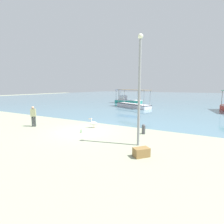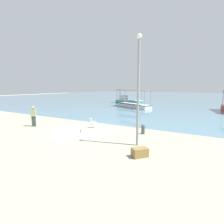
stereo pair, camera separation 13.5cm
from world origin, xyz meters
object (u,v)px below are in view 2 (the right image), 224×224
object	(u,v)px
pelican	(93,123)
glass_bottle	(81,131)
fishing_boat_near_right	(128,100)
lamp_post	(138,85)
fishing_boat_far_right	(134,104)
fisherman_standing	(33,116)
mooring_bollard	(143,129)
cargo_crate	(140,152)

from	to	relation	value
pelican	glass_bottle	xyz separation A→B (m)	(0.09, -1.68, -0.27)
fishing_boat_near_right	lamp_post	xyz separation A→B (m)	(10.70, -22.52, 2.76)
pelican	fishing_boat_near_right	bearing A→B (deg)	106.63
fishing_boat_far_right	glass_bottle	xyz separation A→B (m)	(2.51, -15.94, -0.40)
fishing_boat_near_right	glass_bottle	size ratio (longest dim) A/B	19.43
glass_bottle	fisherman_standing	bearing A→B (deg)	-175.74
lamp_post	mooring_bollard	world-z (taller)	lamp_post
fishing_boat_near_right	lamp_post	size ratio (longest dim) A/B	0.87
lamp_post	fisherman_standing	distance (m)	9.54
pelican	glass_bottle	size ratio (longest dim) A/B	2.96
fishing_boat_far_right	pelican	bearing A→B (deg)	-80.39
fishing_boat_near_right	fisherman_standing	world-z (taller)	fishing_boat_near_right
fishing_boat_far_right	glass_bottle	distance (m)	16.15
lamp_post	cargo_crate	size ratio (longest dim) A/B	8.14
pelican	fishing_boat_far_right	bearing A→B (deg)	99.61
fishing_boat_near_right	lamp_post	world-z (taller)	lamp_post
fisherman_standing	glass_bottle	world-z (taller)	fisherman_standing
cargo_crate	glass_bottle	distance (m)	5.63
mooring_bollard	fisherman_standing	bearing A→B (deg)	-165.76
fishing_boat_near_right	pelican	size ratio (longest dim) A/B	6.56
cargo_crate	lamp_post	bearing A→B (deg)	115.76
mooring_bollard	glass_bottle	bearing A→B (deg)	-155.23
fishing_boat_far_right	cargo_crate	distance (m)	19.58
fishing_boat_near_right	glass_bottle	distance (m)	22.83
pelican	lamp_post	size ratio (longest dim) A/B	0.13
mooring_bollard	cargo_crate	xyz separation A→B (m)	(1.22, -3.88, -0.16)
lamp_post	glass_bottle	xyz separation A→B (m)	(-4.54, 0.55, -3.26)
cargo_crate	glass_bottle	size ratio (longest dim) A/B	2.74
cargo_crate	fishing_boat_far_right	bearing A→B (deg)	113.38
fisherman_standing	glass_bottle	size ratio (longest dim) A/B	6.26
lamp_post	fishing_boat_near_right	bearing A→B (deg)	115.41
fishing_boat_far_right	lamp_post	bearing A→B (deg)	-66.83
pelican	glass_bottle	distance (m)	1.70
fishing_boat_far_right	lamp_post	size ratio (longest dim) A/B	1.08
fisherman_standing	mooring_bollard	bearing A→B (deg)	14.24
fishing_boat_near_right	mooring_bollard	size ratio (longest dim) A/B	7.51
fishing_boat_far_right	fisherman_standing	size ratio (longest dim) A/B	3.85
fishing_boat_far_right	lamp_post	xyz separation A→B (m)	(7.06, -16.49, 2.86)
fisherman_standing	fishing_boat_far_right	bearing A→B (deg)	82.45
lamp_post	glass_bottle	size ratio (longest dim) A/B	22.27
mooring_bollard	fisherman_standing	xyz separation A→B (m)	(-8.71, -2.21, 0.53)
mooring_bollard	pelican	bearing A→B (deg)	-177.42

